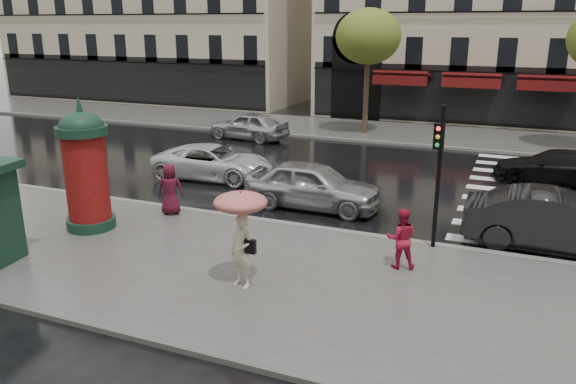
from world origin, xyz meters
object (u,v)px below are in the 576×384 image
at_px(car_white, 213,162).
at_px(traffic_light, 439,164).
at_px(woman_umbrella, 241,224).
at_px(morris_column, 85,166).
at_px(woman_red, 401,238).
at_px(car_silver, 313,185).
at_px(car_darkgrey, 556,221).
at_px(car_black, 555,167).
at_px(car_far_silver, 249,126).
at_px(man_burgundy, 170,189).

bearing_deg(car_white, traffic_light, -118.53).
distance_m(woman_umbrella, morris_column, 6.07).
xyz_separation_m(woman_red, car_white, (-8.55, 5.81, -0.22)).
xyz_separation_m(car_silver, car_white, (-4.87, 1.92, -0.12)).
height_order(car_silver, car_darkgrey, car_darkgrey).
xyz_separation_m(car_white, car_black, (12.29, 4.41, -0.02)).
xyz_separation_m(traffic_light, car_white, (-9.09, 4.21, -1.75)).
bearing_deg(car_silver, car_white, 68.99).
bearing_deg(woman_umbrella, car_silver, 95.51).
xyz_separation_m(woman_red, car_far_silver, (-10.71, 13.29, -0.15)).
height_order(morris_column, car_far_silver, morris_column).
relative_size(car_darkgrey, car_white, 1.01).
relative_size(man_burgundy, morris_column, 0.42).
bearing_deg(car_far_silver, car_black, 84.47).
relative_size(woman_umbrella, car_darkgrey, 0.48).
bearing_deg(car_darkgrey, morris_column, 105.47).
bearing_deg(morris_column, woman_umbrella, -16.40).
relative_size(man_burgundy, car_darkgrey, 0.34).
bearing_deg(traffic_light, car_far_silver, 133.91).
bearing_deg(woman_red, car_silver, -63.94).
height_order(woman_red, morris_column, morris_column).
relative_size(man_burgundy, car_black, 0.37).
xyz_separation_m(man_burgundy, car_far_silver, (-3.27, 12.02, -0.20)).
bearing_deg(car_darkgrey, car_black, -3.12).
bearing_deg(traffic_light, woman_umbrella, -132.16).
xyz_separation_m(traffic_light, car_silver, (-4.22, 2.28, -1.64)).
bearing_deg(woman_red, car_far_silver, -68.52).
distance_m(woman_umbrella, car_silver, 6.36).
relative_size(man_burgundy, traffic_light, 0.42).
height_order(car_darkgrey, car_white, car_darkgrey).
bearing_deg(morris_column, car_black, 40.76).
height_order(woman_umbrella, car_silver, woman_umbrella).
relative_size(man_burgundy, car_silver, 0.35).
height_order(woman_umbrella, car_far_silver, woman_umbrella).
distance_m(man_burgundy, car_far_silver, 12.45).
bearing_deg(woman_umbrella, traffic_light, 47.84).
height_order(man_burgundy, car_far_silver, man_burgundy).
relative_size(woman_red, car_white, 0.32).
bearing_deg(traffic_light, car_darkgrey, 26.27).
height_order(morris_column, car_black, morris_column).
height_order(man_burgundy, traffic_light, traffic_light).
xyz_separation_m(woman_umbrella, car_black, (6.82, 12.60, -0.98)).
distance_m(car_black, car_far_silver, 14.78).
distance_m(traffic_light, car_silver, 5.07).
bearing_deg(woman_red, car_white, -51.59).
height_order(woman_red, car_darkgrey, woman_red).
bearing_deg(traffic_light, car_white, 155.16).
bearing_deg(man_burgundy, car_white, -98.43).
bearing_deg(woman_umbrella, man_burgundy, 139.99).
bearing_deg(morris_column, man_burgundy, 53.30).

